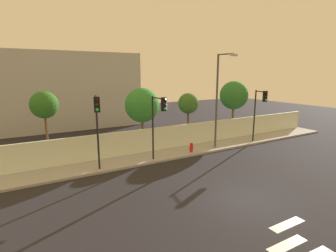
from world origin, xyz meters
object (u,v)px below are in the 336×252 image
object	(u,v)px
roadside_tree_midleft	(142,105)
traffic_light_right	(97,117)
traffic_light_left	(260,105)
roadside_tree_rightmost	(234,95)
traffic_light_center	(159,115)
fire_hydrant	(191,147)
roadside_tree_midright	(188,104)
street_lamp_curbside	(219,95)
roadside_tree_leftmost	(44,105)

from	to	relation	value
roadside_tree_midleft	traffic_light_right	bearing A→B (deg)	-140.23
traffic_light_left	roadside_tree_rightmost	world-z (taller)	roadside_tree_rightmost
traffic_light_center	traffic_light_right	world-z (taller)	traffic_light_right
fire_hydrant	roadside_tree_midright	distance (m)	4.82
fire_hydrant	roadside_tree_midright	world-z (taller)	roadside_tree_midright
roadside_tree_rightmost	street_lamp_curbside	bearing A→B (deg)	-145.34
traffic_light_right	traffic_light_left	bearing A→B (deg)	-0.36
roadside_tree_leftmost	roadside_tree_midright	xyz separation A→B (m)	(11.73, -0.00, -0.58)
traffic_light_left	roadside_tree_leftmost	world-z (taller)	roadside_tree_leftmost
roadside_tree_rightmost	traffic_light_right	bearing A→B (deg)	-165.07
traffic_light_left	roadside_tree_leftmost	distance (m)	16.90
street_lamp_curbside	roadside_tree_midright	bearing A→B (deg)	100.14
traffic_light_right	roadside_tree_midright	bearing A→B (deg)	23.00
traffic_light_left	fire_hydrant	bearing A→B (deg)	173.95
fire_hydrant	street_lamp_curbside	bearing A→B (deg)	-1.19
fire_hydrant	roadside_tree_rightmost	size ratio (longest dim) A/B	0.14
roadside_tree_leftmost	roadside_tree_rightmost	distance (m)	17.20
traffic_light_center	roadside_tree_rightmost	xyz separation A→B (m)	(10.60, 4.03, 0.54)
roadside_tree_midleft	fire_hydrant	bearing A→B (deg)	-51.81
traffic_light_right	roadside_tree_leftmost	xyz separation A→B (m)	(-2.49, 3.92, 0.47)
roadside_tree_rightmost	traffic_light_left	bearing A→B (deg)	-101.18
roadside_tree_midright	roadside_tree_rightmost	xyz separation A→B (m)	(5.47, 0.00, 0.51)
traffic_light_right	roadside_tree_midright	size ratio (longest dim) A/B	1.06
roadside_tree_midleft	roadside_tree_rightmost	distance (m)	10.00
traffic_light_left	traffic_light_center	distance (m)	9.81
traffic_light_left	roadside_tree_midleft	xyz separation A→B (m)	(-9.20, 4.01, 0.11)
traffic_light_center	roadside_tree_midleft	size ratio (longest dim) A/B	0.89
roadside_tree_midright	roadside_tree_rightmost	bearing A→B (deg)	0.00
traffic_light_right	roadside_tree_midright	world-z (taller)	traffic_light_right
traffic_light_right	street_lamp_curbside	xyz separation A→B (m)	(9.84, 0.56, 0.90)
street_lamp_curbside	roadside_tree_midleft	xyz separation A→B (m)	(-5.13, 3.37, -0.88)
street_lamp_curbside	fire_hydrant	xyz separation A→B (m)	(-2.52, 0.05, -3.94)
traffic_light_right	roadside_tree_rightmost	world-z (taller)	roadside_tree_rightmost
traffic_light_right	roadside_tree_rightmost	distance (m)	15.23
street_lamp_curbside	roadside_tree_rightmost	bearing A→B (deg)	34.66
fire_hydrant	roadside_tree_midleft	world-z (taller)	roadside_tree_midleft
traffic_light_left	street_lamp_curbside	xyz separation A→B (m)	(-4.07, 0.65, 0.99)
fire_hydrant	traffic_light_left	bearing A→B (deg)	-6.05
roadside_tree_midright	street_lamp_curbside	bearing A→B (deg)	-79.86
traffic_light_center	roadside_tree_midleft	bearing A→B (deg)	81.48
roadside_tree_midright	roadside_tree_midleft	bearing A→B (deg)	180.00
street_lamp_curbside	roadside_tree_midright	world-z (taller)	street_lamp_curbside
roadside_tree_leftmost	traffic_light_left	bearing A→B (deg)	-13.74
street_lamp_curbside	roadside_tree_rightmost	size ratio (longest dim) A/B	1.38
street_lamp_curbside	roadside_tree_midleft	distance (m)	6.20
traffic_light_center	street_lamp_curbside	distance (m)	5.86
traffic_light_center	roadside_tree_rightmost	world-z (taller)	roadside_tree_rightmost
traffic_light_center	roadside_tree_midright	distance (m)	6.52
traffic_light_right	roadside_tree_leftmost	world-z (taller)	roadside_tree_leftmost
traffic_light_left	traffic_light_center	world-z (taller)	traffic_light_left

